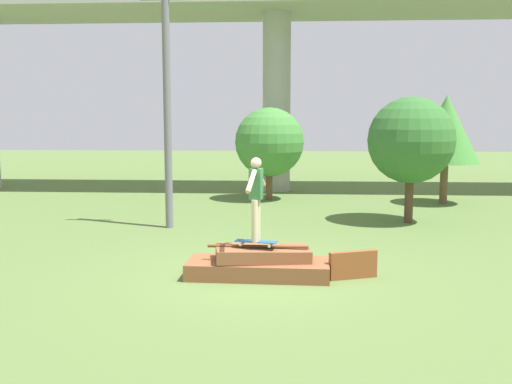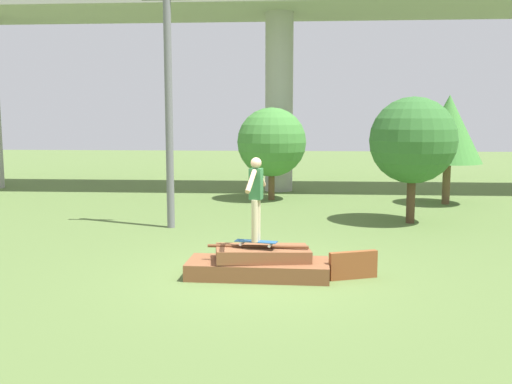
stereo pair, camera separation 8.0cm
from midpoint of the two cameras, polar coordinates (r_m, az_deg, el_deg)
name	(u,v)px [view 2 (the right image)]	position (r m, az deg, el deg)	size (l,w,h in m)	color
ground_plane	(258,277)	(10.73, 0.41, -8.46)	(80.00, 80.00, 0.00)	#567038
scrap_pile	(259,264)	(10.68, 0.55, -7.22)	(2.65, 1.13, 0.61)	brown
scrap_plank_loose	(353,265)	(10.69, 9.91, -7.21)	(0.91, 0.43, 0.51)	brown
skateboard	(256,242)	(10.50, 0.22, -5.00)	(0.80, 0.36, 0.09)	#23517F
skater	(256,193)	(10.34, 0.22, -0.15)	(0.32, 1.14, 1.54)	#C6B78E
highway_overpass	(279,22)	(23.21, 2.47, 16.61)	(44.00, 4.44, 7.61)	#A8A59E
utility_pole	(169,98)	(15.28, -8.58, 9.27)	(1.30, 0.20, 6.64)	slate
tree_behind_left	(272,142)	(20.30, 1.68, 5.00)	(2.45, 2.45, 3.30)	brown
tree_behind_right	(449,129)	(20.38, 18.81, 5.94)	(2.27, 2.27, 3.70)	brown
tree_mid_back	(413,141)	(16.37, 15.55, 4.98)	(2.40, 2.40, 3.52)	#4C3823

